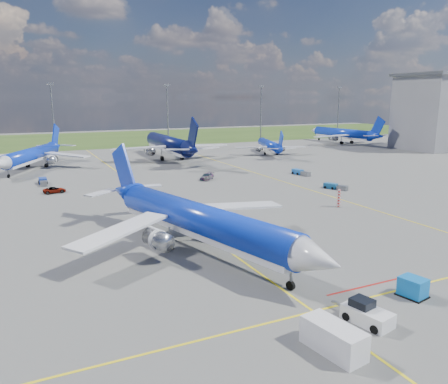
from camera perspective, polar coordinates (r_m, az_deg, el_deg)
name	(u,v)px	position (r m, az deg, el deg)	size (l,w,h in m)	color
ground	(217,243)	(55.34, -0.95, -6.65)	(400.00, 400.00, 0.00)	#595956
grass_strip	(72,140)	(199.67, -19.19, 6.44)	(400.00, 80.00, 0.01)	#2D4719
taxiway_lines	(155,198)	(80.49, -9.03, -0.76)	(60.25, 160.00, 0.02)	yellow
floodlight_masts	(113,113)	(160.91, -14.25, 9.98)	(202.20, 0.50, 22.70)	slate
warning_post	(339,198)	(75.09, 14.78, -0.79)	(0.50, 0.50, 3.00)	red
bg_jet_nnw	(33,169)	(122.30, -23.66, 2.79)	(29.78, 39.09, 10.24)	#0D2FC0
bg_jet_n	(169,159)	(132.00, -7.20, 4.36)	(37.19, 48.81, 12.78)	#070F40
bg_jet_ne	(269,154)	(142.38, 5.94, 4.96)	(24.09, 31.62, 8.28)	#0D2FC0
bg_jet_ene	(342,143)	(181.84, 15.12, 6.18)	(32.05, 42.07, 11.02)	#0D2FC0
main_airliner	(200,251)	(52.54, -3.13, -7.72)	(32.25, 42.32, 11.08)	#0D2FC0
pushback_tug	(366,314)	(38.53, 18.08, -14.87)	(2.88, 5.63, 1.87)	silver
uld_container	(413,287)	(44.48, 23.44, -11.33)	(1.79, 2.24, 1.79)	#0D67BB
service_van	(333,338)	(33.88, 14.11, -18.03)	(2.10, 4.77, 2.10)	silver
service_car_b	(54,190)	(89.57, -21.27, 0.24)	(1.91, 4.15, 1.15)	#999999
service_car_c	(207,176)	(97.33, -2.25, 2.06)	(1.98, 4.86, 1.41)	#999999
baggage_tug_w	(335,187)	(89.80, 14.25, 0.69)	(3.11, 4.95, 1.09)	#17568C
baggage_tug_c	(43,182)	(99.38, -22.55, 1.25)	(1.54, 5.37, 1.20)	navy
baggage_tug_e	(300,172)	(104.78, 9.95, 2.53)	(1.97, 5.39, 1.18)	#1C5AA9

